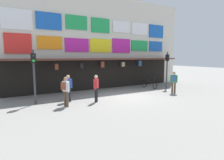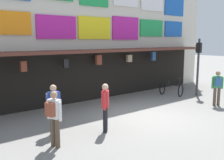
% 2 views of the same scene
% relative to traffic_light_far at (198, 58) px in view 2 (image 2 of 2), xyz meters
% --- Properties ---
extents(ground_plane, '(80.00, 80.00, 0.00)m').
position_rel_traffic_light_far_xyz_m(ground_plane, '(-5.05, -1.16, -2.14)').
color(ground_plane, gray).
extents(shopfront, '(18.00, 2.60, 8.00)m').
position_rel_traffic_light_far_xyz_m(shopfront, '(-5.06, 3.41, 1.82)').
color(shopfront, beige).
rests_on(shopfront, ground).
extents(traffic_light_far, '(0.33, 0.35, 3.20)m').
position_rel_traffic_light_far_xyz_m(traffic_light_far, '(0.00, 0.00, 0.00)').
color(traffic_light_far, '#38383D').
rests_on(traffic_light_far, ground).
extents(bicycle_parked, '(1.00, 1.31, 1.05)m').
position_rel_traffic_light_far_xyz_m(bicycle_parked, '(-1.15, 0.87, -1.75)').
color(bicycle_parked, black).
rests_on(bicycle_parked, ground).
extents(pedestrian_in_blue, '(0.53, 0.39, 1.68)m').
position_rel_traffic_light_far_xyz_m(pedestrian_in_blue, '(-8.98, -0.46, -1.16)').
color(pedestrian_in_blue, '#2D2D38').
rests_on(pedestrian_in_blue, ground).
extents(pedestrian_in_green, '(0.44, 0.50, 1.68)m').
position_rel_traffic_light_far_xyz_m(pedestrian_in_green, '(-9.45, -1.50, -1.16)').
color(pedestrian_in_green, brown).
rests_on(pedestrian_in_green, ground).
extents(pedestrian_in_red, '(0.41, 0.41, 1.68)m').
position_rel_traffic_light_far_xyz_m(pedestrian_in_red, '(-7.52, -1.40, -1.19)').
color(pedestrian_in_red, black).
rests_on(pedestrian_in_red, ground).
extents(pedestrian_in_white, '(0.47, 0.47, 1.68)m').
position_rel_traffic_light_far_xyz_m(pedestrian_in_white, '(-1.24, -1.91, -1.16)').
color(pedestrian_in_white, brown).
rests_on(pedestrian_in_white, ground).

